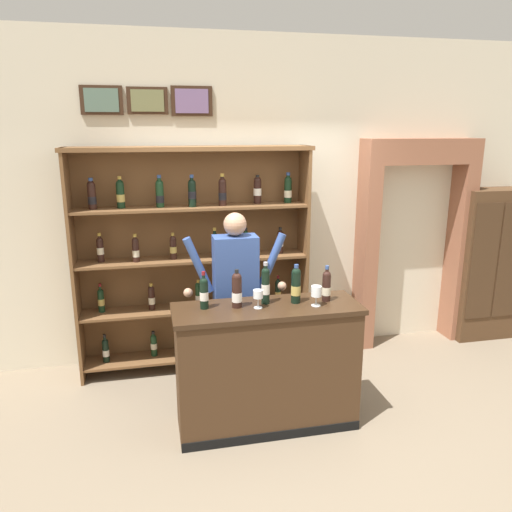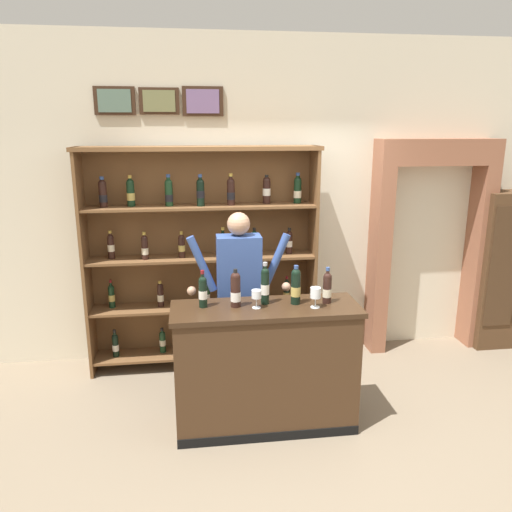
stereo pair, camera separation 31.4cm
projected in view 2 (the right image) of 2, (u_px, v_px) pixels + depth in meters
name	position (u px, v px, depth m)	size (l,w,h in m)	color
ground_plane	(278.00, 424.00, 4.20)	(14.00, 14.00, 0.02)	#7A6B56
back_wall	(254.00, 201.00, 5.26)	(12.00, 0.19, 3.32)	beige
wine_shelf	(202.00, 251.00, 4.98)	(2.33, 0.37, 2.25)	brown
archway_doorway	(427.00, 232.00, 5.47)	(1.30, 0.45, 2.31)	#935B42
side_cabinet	(506.00, 270.00, 5.55)	(0.73, 0.40, 1.75)	#4C331E
tasting_counter	(266.00, 367.00, 4.05)	(1.50, 0.52, 1.05)	#422B19
shopkeeper	(239.00, 286.00, 4.40)	(0.93, 0.22, 1.72)	#2D3347
tasting_bottle_super_tuscan	(203.00, 291.00, 3.88)	(0.07, 0.07, 0.30)	black
tasting_bottle_chianti	(236.00, 290.00, 3.88)	(0.08, 0.08, 0.31)	black
tasting_bottle_prosecco	(265.00, 285.00, 3.94)	(0.07, 0.07, 0.34)	black
tasting_bottle_vin_santo	(296.00, 286.00, 3.95)	(0.08, 0.08, 0.32)	black
tasting_bottle_grappa	(327.00, 287.00, 3.97)	(0.07, 0.07, 0.30)	black
wine_glass_right	(256.00, 295.00, 3.86)	(0.08, 0.08, 0.15)	silver
wine_glass_spare	(316.00, 294.00, 3.87)	(0.08, 0.08, 0.16)	silver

